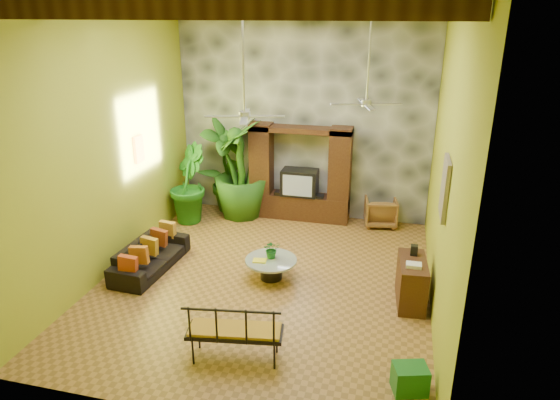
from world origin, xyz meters
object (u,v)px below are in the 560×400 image
(entertainment_center, at_px, (300,180))
(ceiling_fan_back, at_px, (367,92))
(green_bin, at_px, (410,379))
(coffee_table, at_px, (271,266))
(wicker_armchair, at_px, (380,212))
(ceiling_fan_front, at_px, (244,103))
(sofa, at_px, (150,256))
(tall_plant_a, at_px, (225,165))
(iron_bench, at_px, (233,330))
(side_console, at_px, (411,282))
(tall_plant_b, at_px, (188,183))
(tall_plant_c, at_px, (240,169))

(entertainment_center, xyz_separation_m, ceiling_fan_back, (1.60, -1.94, 2.44))
(green_bin, bearing_deg, coffee_table, 136.06)
(wicker_armchair, height_order, green_bin, wicker_armchair)
(wicker_armchair, height_order, coffee_table, wicker_armchair)
(ceiling_fan_front, xyz_separation_m, coffee_table, (0.29, 0.49, -3.15))
(sofa, height_order, tall_plant_a, tall_plant_a)
(ceiling_fan_back, distance_m, tall_plant_a, 4.56)
(tall_plant_a, bearing_deg, iron_bench, -69.41)
(iron_bench, distance_m, side_console, 3.32)
(tall_plant_a, relative_size, tall_plant_b, 1.28)
(ceiling_fan_back, bearing_deg, tall_plant_a, 150.78)
(ceiling_fan_front, xyz_separation_m, ceiling_fan_back, (1.80, 1.60, 0.00))
(ceiling_fan_front, distance_m, tall_plant_a, 4.51)
(tall_plant_a, bearing_deg, entertainment_center, -0.41)
(entertainment_center, distance_m, side_console, 4.25)
(sofa, bearing_deg, ceiling_fan_front, -94.12)
(entertainment_center, xyz_separation_m, side_console, (2.65, -3.28, -0.56))
(entertainment_center, xyz_separation_m, green_bin, (2.65, -5.51, -0.77))
(wicker_armchair, bearing_deg, ceiling_fan_back, 71.04)
(tall_plant_c, relative_size, green_bin, 5.43)
(tall_plant_a, relative_size, coffee_table, 2.44)
(tall_plant_a, height_order, tall_plant_c, tall_plant_c)
(entertainment_center, xyz_separation_m, tall_plant_a, (-1.89, 0.01, 0.23))
(sofa, distance_m, tall_plant_c, 3.32)
(tall_plant_a, relative_size, tall_plant_c, 0.99)
(sofa, distance_m, iron_bench, 3.37)
(side_console, bearing_deg, tall_plant_c, 138.31)
(coffee_table, bearing_deg, ceiling_fan_front, -120.33)
(entertainment_center, relative_size, tall_plant_b, 1.28)
(iron_bench, bearing_deg, tall_plant_a, 101.80)
(ceiling_fan_front, xyz_separation_m, tall_plant_a, (-1.69, 3.55, -2.21))
(ceiling_fan_front, distance_m, tall_plant_b, 4.38)
(tall_plant_b, relative_size, side_console, 1.87)
(wicker_armchair, xyz_separation_m, coffee_table, (-1.86, -3.06, -0.08))
(wicker_armchair, height_order, side_console, side_console)
(ceiling_fan_front, relative_size, tall_plant_b, 0.99)
(tall_plant_a, relative_size, green_bin, 5.38)
(tall_plant_a, bearing_deg, ceiling_fan_front, -64.59)
(ceiling_fan_back, xyz_separation_m, wicker_armchair, (0.34, 1.95, -3.06))
(entertainment_center, distance_m, ceiling_fan_front, 4.30)
(entertainment_center, relative_size, tall_plant_a, 1.01)
(wicker_armchair, bearing_deg, green_bin, 88.32)
(coffee_table, bearing_deg, tall_plant_b, 139.48)
(entertainment_center, relative_size, side_console, 2.39)
(tall_plant_c, bearing_deg, tall_plant_a, 156.34)
(tall_plant_a, bearing_deg, tall_plant_b, -130.02)
(entertainment_center, xyz_separation_m, wicker_armchair, (1.94, 0.01, -0.63))
(tall_plant_a, bearing_deg, green_bin, -50.61)
(tall_plant_c, height_order, iron_bench, tall_plant_c)
(tall_plant_a, bearing_deg, side_console, -35.96)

